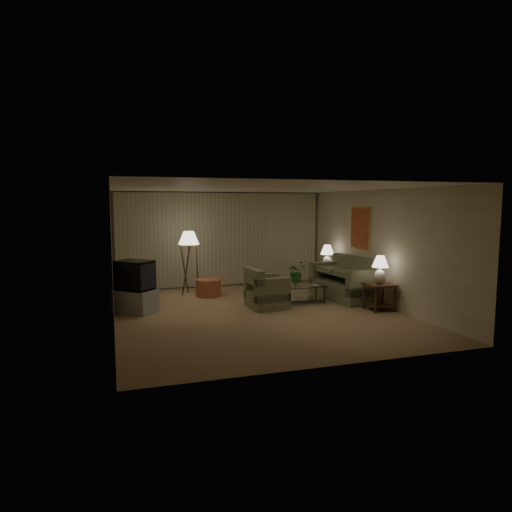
{
  "coord_description": "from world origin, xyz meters",
  "views": [
    {
      "loc": [
        -2.99,
        -9.32,
        2.37
      ],
      "look_at": [
        0.16,
        0.6,
        1.17
      ],
      "focal_mm": 32.0,
      "sensor_mm": 36.0,
      "label": 1
    }
  ],
  "objects": [
    {
      "name": "ground",
      "position": [
        0.0,
        0.0,
        0.0
      ],
      "size": [
        7.0,
        7.0,
        0.0
      ],
      "primitive_type": "plane",
      "color": "tan",
      "rests_on": "ground"
    },
    {
      "name": "room_shell",
      "position": [
        0.02,
        1.51,
        1.75
      ],
      "size": [
        6.04,
        7.02,
        2.72
      ],
      "color": "beige",
      "rests_on": "ground"
    },
    {
      "name": "sofa",
      "position": [
        2.5,
        0.72,
        0.41
      ],
      "size": [
        2.06,
        1.33,
        0.83
      ],
      "rotation": [
        0.0,
        0.0,
        -1.46
      ],
      "color": "#7B7D58",
      "rests_on": "ground"
    },
    {
      "name": "armchair",
      "position": [
        0.34,
        0.37,
        0.36
      ],
      "size": [
        0.97,
        0.93,
        0.72
      ],
      "rotation": [
        0.0,
        0.0,
        1.64
      ],
      "color": "#7B7D58",
      "rests_on": "ground"
    },
    {
      "name": "side_table_near",
      "position": [
        2.65,
        -0.63,
        0.42
      ],
      "size": [
        0.59,
        0.59,
        0.6
      ],
      "color": "#361E0E",
      "rests_on": "ground"
    },
    {
      "name": "side_table_far",
      "position": [
        2.65,
        1.97,
        0.4
      ],
      "size": [
        0.48,
        0.4,
        0.6
      ],
      "color": "#361E0E",
      "rests_on": "ground"
    },
    {
      "name": "table_lamp_near",
      "position": [
        2.65,
        -0.63,
        0.97
      ],
      "size": [
        0.36,
        0.36,
        0.63
      ],
      "color": "white",
      "rests_on": "side_table_near"
    },
    {
      "name": "table_lamp_far",
      "position": [
        2.65,
        1.97,
        0.98
      ],
      "size": [
        0.37,
        0.37,
        0.64
      ],
      "color": "white",
      "rests_on": "side_table_far"
    },
    {
      "name": "coffee_table",
      "position": [
        1.32,
        0.62,
        0.28
      ],
      "size": [
        1.11,
        0.61,
        0.41
      ],
      "color": "silver",
      "rests_on": "ground"
    },
    {
      "name": "tv_cabinet",
      "position": [
        -2.55,
        0.8,
        0.25
      ],
      "size": [
        1.44,
        1.44,
        0.5
      ],
      "primitive_type": "cube",
      "rotation": [
        0.0,
        0.0,
        -0.77
      ],
      "color": "#AEAEB1",
      "rests_on": "ground"
    },
    {
      "name": "crt_tv",
      "position": [
        -2.55,
        0.8,
        0.82
      ],
      "size": [
        1.29,
        1.29,
        0.65
      ],
      "primitive_type": "cube",
      "rotation": [
        0.0,
        0.0,
        -0.77
      ],
      "color": "black",
      "rests_on": "tv_cabinet"
    },
    {
      "name": "floor_lamp",
      "position": [
        -1.09,
        2.44,
        0.87
      ],
      "size": [
        0.54,
        0.54,
        1.65
      ],
      "color": "#361E0E",
      "rests_on": "ground"
    },
    {
      "name": "ottoman",
      "position": [
        -0.66,
        2.08,
        0.22
      ],
      "size": [
        0.82,
        0.82,
        0.44
      ],
      "primitive_type": "cylinder",
      "rotation": [
        0.0,
        0.0,
        -0.3
      ],
      "color": "#A95439",
      "rests_on": "ground"
    },
    {
      "name": "vase",
      "position": [
        1.17,
        0.62,
        0.49
      ],
      "size": [
        0.15,
        0.15,
        0.15
      ],
      "primitive_type": "imported",
      "rotation": [
        0.0,
        0.0,
        0.06
      ],
      "color": "white",
      "rests_on": "coffee_table"
    },
    {
      "name": "flowers",
      "position": [
        1.17,
        0.62,
        0.81
      ],
      "size": [
        0.55,
        0.52,
        0.51
      ],
      "primitive_type": "imported",
      "rotation": [
        0.0,
        0.0,
        0.32
      ],
      "color": "#2D672E",
      "rests_on": "vase"
    },
    {
      "name": "book",
      "position": [
        1.57,
        0.52,
        0.42
      ],
      "size": [
        0.21,
        0.25,
        0.02
      ],
      "primitive_type": "imported",
      "rotation": [
        0.0,
        0.0,
        0.28
      ],
      "color": "olive",
      "rests_on": "coffee_table"
    }
  ]
}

